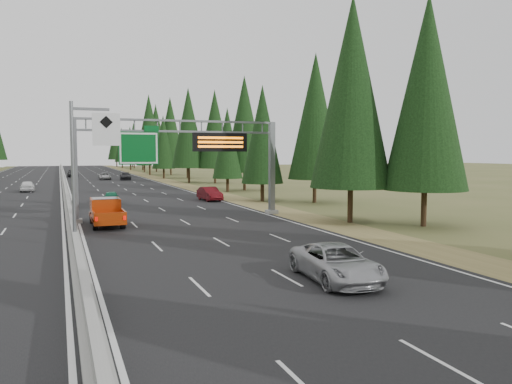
# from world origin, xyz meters

# --- Properties ---
(road) EXTENTS (32.00, 260.00, 0.08)m
(road) POSITION_xyz_m (0.00, 80.00, 0.04)
(road) COLOR black
(road) RESTS_ON ground
(shoulder_right) EXTENTS (3.60, 260.00, 0.06)m
(shoulder_right) POSITION_xyz_m (17.80, 80.00, 0.03)
(shoulder_right) COLOR olive
(shoulder_right) RESTS_ON ground
(median_barrier) EXTENTS (0.70, 260.00, 0.85)m
(median_barrier) POSITION_xyz_m (0.00, 80.00, 0.41)
(median_barrier) COLOR gray
(median_barrier) RESTS_ON road
(sign_gantry) EXTENTS (16.75, 0.98, 7.80)m
(sign_gantry) POSITION_xyz_m (8.92, 34.88, 5.27)
(sign_gantry) COLOR slate
(sign_gantry) RESTS_ON road
(hov_sign_pole) EXTENTS (2.80, 0.50, 8.00)m
(hov_sign_pole) POSITION_xyz_m (0.58, 24.97, 4.72)
(hov_sign_pole) COLOR slate
(hov_sign_pole) RESTS_ON road
(tree_row_right) EXTENTS (12.06, 238.17, 18.92)m
(tree_row_right) POSITION_xyz_m (21.87, 66.74, 9.43)
(tree_row_right) COLOR black
(tree_row_right) RESTS_ON ground
(silver_minivan) EXTENTS (2.83, 5.41, 1.45)m
(silver_minivan) POSITION_xyz_m (9.70, 13.33, 0.81)
(silver_minivan) COLOR #999A9E
(silver_minivan) RESTS_ON road
(red_pickup) EXTENTS (2.11, 5.90, 1.92)m
(red_pickup) POSITION_xyz_m (2.35, 33.05, 1.14)
(red_pickup) COLOR black
(red_pickup) RESTS_ON road
(car_ahead_green) EXTENTS (1.87, 3.87, 1.28)m
(car_ahead_green) POSITION_xyz_m (4.19, 48.77, 0.72)
(car_ahead_green) COLOR #166442
(car_ahead_green) RESTS_ON road
(car_ahead_dkred) EXTENTS (1.86, 4.59, 1.48)m
(car_ahead_dkred) POSITION_xyz_m (14.50, 48.12, 0.82)
(car_ahead_dkred) COLOR #540C11
(car_ahead_dkred) RESTS_ON road
(car_ahead_dkgrey) EXTENTS (2.44, 5.09, 1.43)m
(car_ahead_dkgrey) POSITION_xyz_m (11.17, 94.38, 0.79)
(car_ahead_dkgrey) COLOR black
(car_ahead_dkgrey) RESTS_ON road
(car_ahead_white) EXTENTS (2.27, 4.79, 1.32)m
(car_ahead_white) POSITION_xyz_m (7.50, 96.63, 0.74)
(car_ahead_white) COLOR #B3B3B3
(car_ahead_white) RESTS_ON road
(car_ahead_far) EXTENTS (2.29, 4.95, 1.64)m
(car_ahead_far) POSITION_xyz_m (2.00, 110.01, 0.90)
(car_ahead_far) COLOR black
(car_ahead_far) RESTS_ON road
(car_onc_white) EXTENTS (1.79, 4.39, 1.49)m
(car_onc_white) POSITION_xyz_m (-4.72, 69.20, 0.83)
(car_onc_white) COLOR white
(car_onc_white) RESTS_ON road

